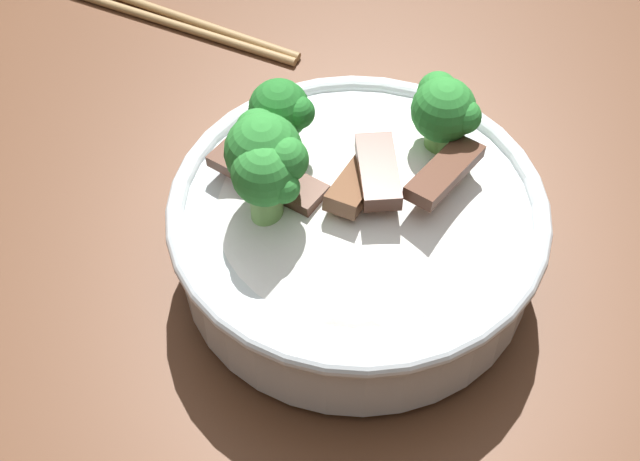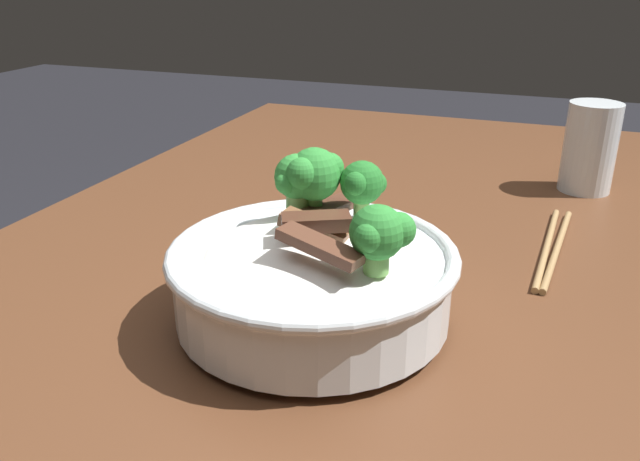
% 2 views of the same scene
% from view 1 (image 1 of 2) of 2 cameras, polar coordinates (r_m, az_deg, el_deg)
% --- Properties ---
extents(dining_table, '(1.37, 0.79, 0.76)m').
position_cam_1_polar(dining_table, '(0.75, -6.54, -4.75)').
color(dining_table, '#56331E').
rests_on(dining_table, ground).
extents(rice_bowl, '(0.24, 0.24, 0.14)m').
position_cam_1_polar(rice_bowl, '(0.61, 2.04, 0.45)').
color(rice_bowl, silver).
rests_on(rice_bowl, dining_table).
extents(chopsticks_pair, '(0.22, 0.03, 0.01)m').
position_cam_1_polar(chopsticks_pair, '(0.83, -8.15, 12.01)').
color(chopsticks_pair, '#9E7A4C').
rests_on(chopsticks_pair, dining_table).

